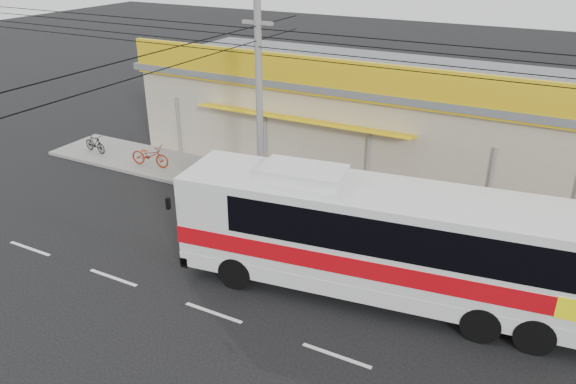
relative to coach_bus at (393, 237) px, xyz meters
name	(u,v)px	position (x,y,z in m)	size (l,w,h in m)	color
ground	(256,272)	(-4.32, -0.78, -2.10)	(120.00, 120.00, 0.00)	black
sidewalk	(330,201)	(-4.32, 5.22, -2.03)	(30.00, 3.20, 0.15)	gray
lane_markings	(214,313)	(-4.32, -3.28, -2.10)	(50.00, 0.12, 0.01)	silver
storefront_building	(378,116)	(-4.33, 10.76, 0.20)	(22.60, 9.20, 5.70)	#ABA08A
coach_bus	(393,237)	(0.00, 0.00, 0.00)	(13.00, 4.37, 3.93)	silver
motorbike_red	(150,155)	(-13.45, 4.64, -1.42)	(0.70, 2.02, 1.06)	maroon
motorbike_dark	(95,144)	(-17.16, 4.76, -1.49)	(0.43, 1.53, 0.92)	black
utility_pole	(258,40)	(-6.58, 3.42, 4.69)	(34.00, 14.00, 8.23)	slate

